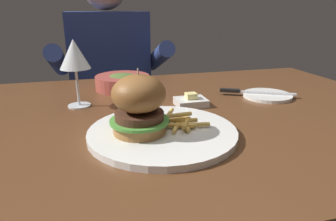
{
  "coord_description": "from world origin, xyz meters",
  "views": [
    {
      "loc": [
        -0.13,
        -0.7,
        1.0
      ],
      "look_at": [
        0.03,
        -0.1,
        0.78
      ],
      "focal_mm": 32.0,
      "sensor_mm": 36.0,
      "label": 1
    }
  ],
  "objects_px": {
    "bread_plate": "(267,95)",
    "butter_dish": "(191,102)",
    "soup_bowl": "(123,82)",
    "diner_person": "(112,101)",
    "wine_glass": "(74,56)",
    "burger_sandwich": "(139,104)",
    "table_knife": "(250,92)",
    "main_plate": "(163,132)"
  },
  "relations": [
    {
      "from": "bread_plate",
      "to": "butter_dish",
      "type": "height_order",
      "value": "butter_dish"
    },
    {
      "from": "soup_bowl",
      "to": "diner_person",
      "type": "bearing_deg",
      "value": 91.28
    },
    {
      "from": "bread_plate",
      "to": "wine_glass",
      "type": "bearing_deg",
      "value": 174.37
    },
    {
      "from": "burger_sandwich",
      "to": "wine_glass",
      "type": "bearing_deg",
      "value": 116.24
    },
    {
      "from": "butter_dish",
      "to": "wine_glass",
      "type": "bearing_deg",
      "value": 166.12
    },
    {
      "from": "table_knife",
      "to": "bread_plate",
      "type": "bearing_deg",
      "value": -25.94
    },
    {
      "from": "burger_sandwich",
      "to": "diner_person",
      "type": "xyz_separation_m",
      "value": [
        0.0,
        0.86,
        -0.25
      ]
    },
    {
      "from": "soup_bowl",
      "to": "table_knife",
      "type": "bearing_deg",
      "value": -27.39
    },
    {
      "from": "burger_sandwich",
      "to": "butter_dish",
      "type": "bearing_deg",
      "value": 46.02
    },
    {
      "from": "main_plate",
      "to": "table_knife",
      "type": "relative_size",
      "value": 1.5
    },
    {
      "from": "butter_dish",
      "to": "table_knife",
      "type": "bearing_deg",
      "value": 11.5
    },
    {
      "from": "main_plate",
      "to": "table_knife",
      "type": "xyz_separation_m",
      "value": [
        0.33,
        0.22,
        0.01
      ]
    },
    {
      "from": "table_knife",
      "to": "soup_bowl",
      "type": "relative_size",
      "value": 1.17
    },
    {
      "from": "butter_dish",
      "to": "main_plate",
      "type": "bearing_deg",
      "value": -125.09
    },
    {
      "from": "burger_sandwich",
      "to": "bread_plate",
      "type": "xyz_separation_m",
      "value": [
        0.42,
        0.2,
        -0.07
      ]
    },
    {
      "from": "wine_glass",
      "to": "soup_bowl",
      "type": "bearing_deg",
      "value": 48.75
    },
    {
      "from": "wine_glass",
      "to": "butter_dish",
      "type": "xyz_separation_m",
      "value": [
        0.3,
        -0.07,
        -0.13
      ]
    },
    {
      "from": "bread_plate",
      "to": "diner_person",
      "type": "distance_m",
      "value": 0.81
    },
    {
      "from": "burger_sandwich",
      "to": "butter_dish",
      "type": "xyz_separation_m",
      "value": [
        0.17,
        0.18,
        -0.06
      ]
    },
    {
      "from": "wine_glass",
      "to": "table_knife",
      "type": "xyz_separation_m",
      "value": [
        0.5,
        -0.03,
        -0.12
      ]
    },
    {
      "from": "soup_bowl",
      "to": "diner_person",
      "type": "relative_size",
      "value": 0.15
    },
    {
      "from": "main_plate",
      "to": "burger_sandwich",
      "type": "relative_size",
      "value": 2.38
    },
    {
      "from": "main_plate",
      "to": "butter_dish",
      "type": "distance_m",
      "value": 0.22
    },
    {
      "from": "butter_dish",
      "to": "soup_bowl",
      "type": "relative_size",
      "value": 0.47
    },
    {
      "from": "diner_person",
      "to": "wine_glass",
      "type": "bearing_deg",
      "value": -101.87
    },
    {
      "from": "diner_person",
      "to": "soup_bowl",
      "type": "bearing_deg",
      "value": -88.72
    },
    {
      "from": "wine_glass",
      "to": "soup_bowl",
      "type": "relative_size",
      "value": 1.02
    },
    {
      "from": "bread_plate",
      "to": "butter_dish",
      "type": "relative_size",
      "value": 1.73
    },
    {
      "from": "burger_sandwich",
      "to": "soup_bowl",
      "type": "bearing_deg",
      "value": 88.14
    },
    {
      "from": "wine_glass",
      "to": "diner_person",
      "type": "bearing_deg",
      "value": 78.13
    },
    {
      "from": "butter_dish",
      "to": "diner_person",
      "type": "relative_size",
      "value": 0.07
    },
    {
      "from": "butter_dish",
      "to": "diner_person",
      "type": "distance_m",
      "value": 0.73
    },
    {
      "from": "main_plate",
      "to": "wine_glass",
      "type": "xyz_separation_m",
      "value": [
        -0.17,
        0.25,
        0.13
      ]
    },
    {
      "from": "burger_sandwich",
      "to": "table_knife",
      "type": "bearing_deg",
      "value": 30.3
    },
    {
      "from": "table_knife",
      "to": "butter_dish",
      "type": "xyz_separation_m",
      "value": [
        -0.21,
        -0.04,
        -0.0
      ]
    },
    {
      "from": "butter_dish",
      "to": "soup_bowl",
      "type": "xyz_separation_m",
      "value": [
        -0.16,
        0.23,
        0.01
      ]
    },
    {
      "from": "burger_sandwich",
      "to": "table_knife",
      "type": "xyz_separation_m",
      "value": [
        0.38,
        0.22,
        -0.06
      ]
    },
    {
      "from": "soup_bowl",
      "to": "diner_person",
      "type": "distance_m",
      "value": 0.49
    },
    {
      "from": "main_plate",
      "to": "burger_sandwich",
      "type": "height_order",
      "value": "burger_sandwich"
    },
    {
      "from": "main_plate",
      "to": "soup_bowl",
      "type": "xyz_separation_m",
      "value": [
        -0.04,
        0.41,
        0.02
      ]
    },
    {
      "from": "burger_sandwich",
      "to": "table_knife",
      "type": "distance_m",
      "value": 0.44
    },
    {
      "from": "burger_sandwich",
      "to": "wine_glass",
      "type": "xyz_separation_m",
      "value": [
        -0.12,
        0.25,
        0.06
      ]
    }
  ]
}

